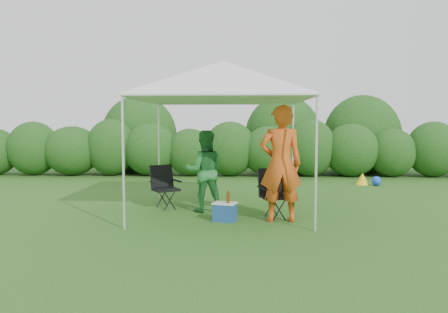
{
  "coord_description": "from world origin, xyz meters",
  "views": [
    {
      "loc": [
        0.33,
        -7.73,
        1.68
      ],
      "look_at": [
        0.03,
        0.4,
        1.05
      ],
      "focal_mm": 35.0,
      "sensor_mm": 36.0,
      "label": 1
    }
  ],
  "objects_px": {
    "canopy": "(223,81)",
    "chair_left": "(164,184)",
    "cooler": "(225,212)",
    "man": "(281,164)",
    "chair_right": "(274,190)",
    "woman": "(205,171)"
  },
  "relations": [
    {
      "from": "chair_right",
      "to": "woman",
      "type": "height_order",
      "value": "woman"
    },
    {
      "from": "chair_left",
      "to": "man",
      "type": "height_order",
      "value": "man"
    },
    {
      "from": "chair_right",
      "to": "woman",
      "type": "relative_size",
      "value": 0.56
    },
    {
      "from": "chair_right",
      "to": "chair_left",
      "type": "relative_size",
      "value": 1.03
    },
    {
      "from": "canopy",
      "to": "chair_left",
      "type": "bearing_deg",
      "value": 167.09
    },
    {
      "from": "man",
      "to": "cooler",
      "type": "distance_m",
      "value": 1.26
    },
    {
      "from": "man",
      "to": "woman",
      "type": "relative_size",
      "value": 1.28
    },
    {
      "from": "chair_left",
      "to": "woman",
      "type": "bearing_deg",
      "value": -54.1
    },
    {
      "from": "man",
      "to": "cooler",
      "type": "bearing_deg",
      "value": -1.38
    },
    {
      "from": "chair_left",
      "to": "man",
      "type": "relative_size",
      "value": 0.43
    },
    {
      "from": "man",
      "to": "chair_right",
      "type": "bearing_deg",
      "value": -75.34
    },
    {
      "from": "chair_right",
      "to": "cooler",
      "type": "bearing_deg",
      "value": -175.16
    },
    {
      "from": "chair_right",
      "to": "cooler",
      "type": "relative_size",
      "value": 1.93
    },
    {
      "from": "man",
      "to": "cooler",
      "type": "xyz_separation_m",
      "value": [
        -0.95,
        -0.03,
        -0.83
      ]
    },
    {
      "from": "canopy",
      "to": "cooler",
      "type": "bearing_deg",
      "value": -85.55
    },
    {
      "from": "woman",
      "to": "cooler",
      "type": "xyz_separation_m",
      "value": [
        0.41,
        -0.81,
        -0.61
      ]
    },
    {
      "from": "man",
      "to": "woman",
      "type": "height_order",
      "value": "man"
    },
    {
      "from": "man",
      "to": "woman",
      "type": "xyz_separation_m",
      "value": [
        -1.36,
        0.78,
        -0.22
      ]
    },
    {
      "from": "chair_left",
      "to": "cooler",
      "type": "relative_size",
      "value": 1.87
    },
    {
      "from": "chair_left",
      "to": "man",
      "type": "distance_m",
      "value": 2.51
    },
    {
      "from": "canopy",
      "to": "woman",
      "type": "height_order",
      "value": "canopy"
    },
    {
      "from": "cooler",
      "to": "canopy",
      "type": "bearing_deg",
      "value": 111.81
    }
  ]
}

